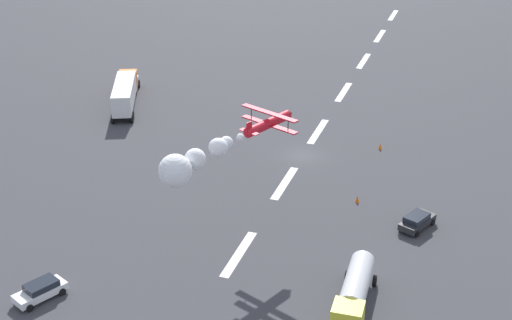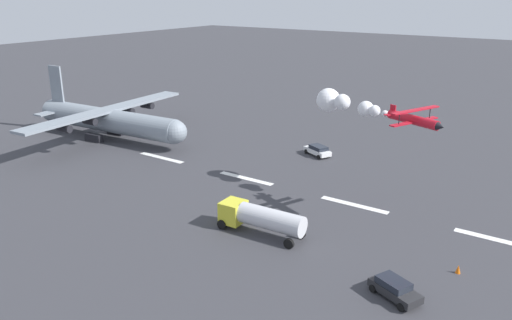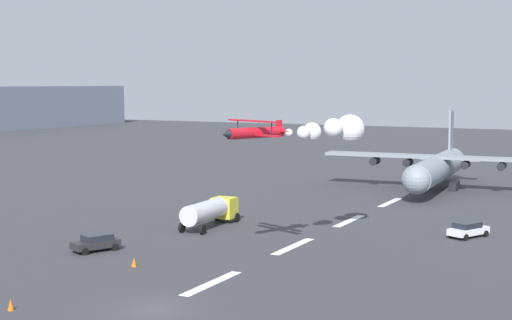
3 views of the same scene
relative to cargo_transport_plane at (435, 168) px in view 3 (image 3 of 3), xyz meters
The scene contains 12 objects.
ground_plane 65.19m from the cargo_transport_plane, behind, with size 440.00×440.00×0.00m, color #38383D.
runway_stripe_5 57.75m from the cargo_transport_plane, behind, with size 8.00×0.90×0.01m, color white.
runway_stripe_6 42.88m from the cargo_transport_plane, behind, with size 8.00×0.90×0.01m, color white.
runway_stripe_7 28.07m from the cargo_transport_plane, behind, with size 8.00×0.90×0.01m, color white.
runway_stripe_8 13.48m from the cargo_transport_plane, 169.17° to the left, with size 8.00×0.90×0.01m, color white.
cargo_transport_plane is the anchor object (origin of this frame).
stunt_biplane_red 41.09m from the cargo_transport_plane, behind, with size 16.22×8.85×2.79m.
fuel_tanker_truck 40.45m from the cargo_transport_plane, 159.37° to the left, with size 9.08×3.08×2.90m.
followme_car_yellow 32.99m from the cargo_transport_plane, 160.31° to the right, with size 4.77×3.55×1.52m.
airport_staff_sedan 55.50m from the cargo_transport_plane, 161.64° to the left, with size 4.61×3.36×1.52m.
traffic_cone_near 70.64m from the cargo_transport_plane, behind, with size 0.44×0.44×0.75m, color orange.
traffic_cone_far 57.04m from the cargo_transport_plane, 168.99° to the left, with size 0.44×0.44×0.75m, color orange.
Camera 3 is at (-41.87, -29.08, 15.09)m, focal length 54.16 mm.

